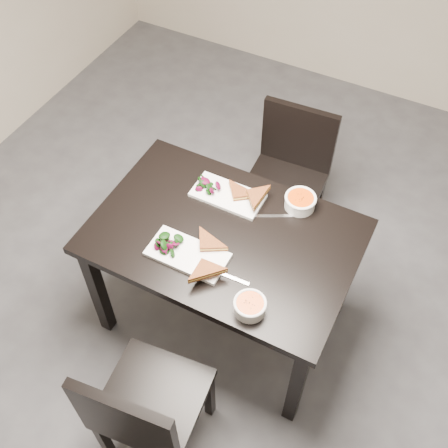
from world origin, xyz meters
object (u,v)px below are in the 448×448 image
at_px(chair_far, 289,170).
at_px(plate_near, 188,254).
at_px(table, 224,247).
at_px(chair_near, 144,410).
at_px(plate_far, 228,195).
at_px(soup_bowl_near, 250,306).
at_px(soup_bowl_far, 300,201).

relative_size(chair_far, plate_near, 2.41).
xyz_separation_m(table, plate_near, (-0.09, -0.18, 0.11)).
xyz_separation_m(chair_near, plate_far, (-0.12, 0.99, 0.27)).
height_order(chair_near, plate_near, chair_near).
distance_m(chair_near, soup_bowl_near, 0.62).
bearing_deg(table, soup_bowl_far, 51.91).
bearing_deg(soup_bowl_far, chair_near, -100.91).
height_order(chair_near, chair_far, same).
relative_size(chair_near, plate_near, 2.41).
xyz_separation_m(table, soup_bowl_near, (0.27, -0.30, 0.13)).
relative_size(plate_near, soup_bowl_far, 2.36).
relative_size(chair_far, soup_bowl_far, 5.68).
bearing_deg(chair_far, soup_bowl_near, -80.05).
height_order(table, soup_bowl_far, soup_bowl_far).
distance_m(chair_far, soup_bowl_far, 0.58).
bearing_deg(soup_bowl_near, table, 132.08).
distance_m(chair_near, plate_near, 0.67).
relative_size(table, soup_bowl_near, 8.79).
height_order(chair_near, soup_bowl_far, chair_near).
xyz_separation_m(table, plate_far, (-0.09, 0.21, 0.11)).
xyz_separation_m(table, chair_near, (0.03, -0.78, -0.17)).
xyz_separation_m(chair_near, soup_bowl_far, (0.21, 1.09, 0.30)).
bearing_deg(plate_far, table, -67.33).
height_order(plate_near, soup_bowl_near, soup_bowl_near).
xyz_separation_m(chair_near, soup_bowl_near, (0.24, 0.48, 0.30)).
relative_size(chair_near, soup_bowl_far, 5.68).
height_order(chair_far, plate_far, chair_far).
distance_m(plate_near, soup_bowl_far, 0.59).
distance_m(table, plate_near, 0.23).
xyz_separation_m(chair_far, soup_bowl_far, (0.22, -0.45, 0.30)).
bearing_deg(soup_bowl_far, soup_bowl_near, -87.08).
bearing_deg(chair_near, chair_far, 84.12).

